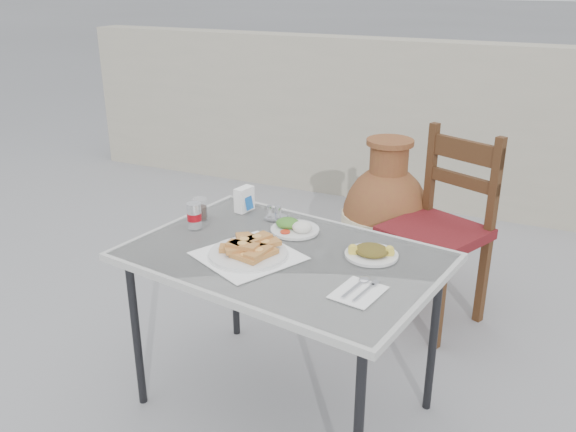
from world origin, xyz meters
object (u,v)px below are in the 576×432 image
at_px(cafe_table, 283,264).
at_px(soda_can, 194,216).
at_px(pide_plate, 248,249).
at_px(cola_glass, 200,210).
at_px(chair, 440,227).
at_px(condiment_caddy, 276,214).
at_px(napkin_holder, 244,199).
at_px(terracotta_urn, 385,219).
at_px(salad_chopped_plate, 371,252).
at_px(salad_rice_plate, 294,227).

bearing_deg(cafe_table, soda_can, 171.86).
distance_m(pide_plate, cola_glass, 0.42).
bearing_deg(chair, cafe_table, -88.80).
xyz_separation_m(cola_glass, condiment_caddy, (0.29, 0.13, -0.02)).
height_order(napkin_holder, terracotta_urn, terracotta_urn).
height_order(pide_plate, cola_glass, cola_glass).
relative_size(pide_plate, condiment_caddy, 4.76).
bearing_deg(pide_plate, cola_glass, 146.68).
bearing_deg(soda_can, cola_glass, 109.55).
xyz_separation_m(cafe_table, cola_glass, (-0.46, 0.15, 0.09)).
height_order(salad_chopped_plate, terracotta_urn, terracotta_urn).
bearing_deg(salad_chopped_plate, salad_rice_plate, 165.22).
bearing_deg(condiment_caddy, chair, 49.98).
relative_size(salad_rice_plate, condiment_caddy, 2.15).
xyz_separation_m(salad_chopped_plate, soda_can, (-0.73, -0.05, 0.04)).
xyz_separation_m(pide_plate, chair, (0.49, 1.03, -0.22)).
relative_size(salad_chopped_plate, cola_glass, 2.19).
bearing_deg(cafe_table, salad_rice_plate, 103.22).
xyz_separation_m(salad_chopped_plate, cola_glass, (-0.76, 0.04, 0.02)).
height_order(napkin_holder, condiment_caddy, napkin_holder).
distance_m(pide_plate, soda_can, 0.35).
xyz_separation_m(salad_chopped_plate, condiment_caddy, (-0.47, 0.17, 0.00)).
height_order(cafe_table, terracotta_urn, terracotta_urn).
bearing_deg(salad_rice_plate, chair, 59.70).
relative_size(cafe_table, terracotta_urn, 1.47).
relative_size(cafe_table, chair, 1.29).
xyz_separation_m(salad_chopped_plate, napkin_holder, (-0.64, 0.20, 0.04)).
bearing_deg(chair, condiment_caddy, -106.45).
bearing_deg(napkin_holder, salad_chopped_plate, -6.74).
bearing_deg(chair, soda_can, -108.98).
xyz_separation_m(condiment_caddy, terracotta_urn, (0.22, 0.91, -0.32)).
xyz_separation_m(salad_rice_plate, chair, (0.44, 0.75, -0.21)).
bearing_deg(terracotta_urn, chair, -34.98).
bearing_deg(cola_glass, pide_plate, -33.32).
bearing_deg(salad_chopped_plate, soda_can, -176.29).
bearing_deg(terracotta_urn, cafe_table, -92.40).
bearing_deg(condiment_caddy, cola_glass, -155.73).
xyz_separation_m(cafe_table, condiment_caddy, (-0.17, 0.28, 0.07)).
relative_size(cafe_table, napkin_holder, 11.66).
bearing_deg(soda_can, pide_plate, -23.75).
relative_size(cafe_table, condiment_caddy, 13.57).
bearing_deg(condiment_caddy, terracotta_urn, 76.36).
height_order(pide_plate, terracotta_urn, terracotta_urn).
bearing_deg(salad_chopped_plate, cafe_table, -160.35).
bearing_deg(terracotta_urn, cola_glass, -116.09).
distance_m(cafe_table, napkin_holder, 0.47).
bearing_deg(pide_plate, soda_can, 156.25).
bearing_deg(napkin_holder, condiment_caddy, 1.10).
height_order(cola_glass, chair, chair).
bearing_deg(cafe_table, chair, 67.63).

